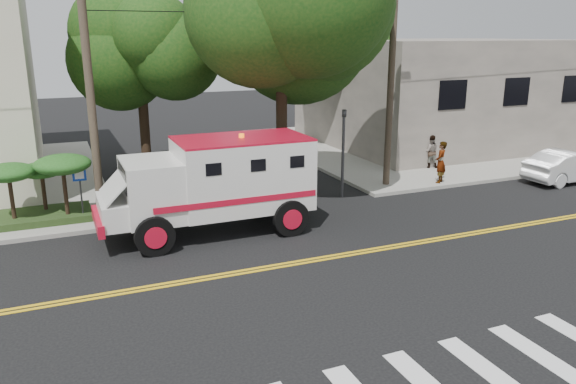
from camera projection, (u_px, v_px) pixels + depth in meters
name	position (u px, v px, depth m)	size (l,w,h in m)	color
ground	(318.00, 259.00, 16.69)	(100.00, 100.00, 0.00)	black
sidewalk_ne	(422.00, 144.00, 33.70)	(17.00, 17.00, 0.15)	gray
building_right	(441.00, 91.00, 33.87)	(14.00, 12.00, 6.00)	#665F57
utility_pole_left	(90.00, 95.00, 18.68)	(0.28, 0.28, 9.00)	#382D23
utility_pole_right	(391.00, 83.00, 23.33)	(0.28, 0.28, 9.00)	#382D23
tree_main	(295.00, 14.00, 20.96)	(6.08, 5.70, 9.85)	black
tree_left	(147.00, 51.00, 24.57)	(4.48, 4.20, 7.70)	black
tree_right	(338.00, 41.00, 32.33)	(4.80, 4.50, 8.20)	black
traffic_signal	(343.00, 144.00, 22.47)	(0.15, 0.18, 3.60)	#3F3F42
accessibility_sign	(80.00, 186.00, 19.46)	(0.45, 0.10, 2.02)	#3F3F42
palm_planter	(41.00, 179.00, 19.32)	(3.52, 2.63, 2.36)	#1E3314
armored_truck	(216.00, 180.00, 18.51)	(6.99, 2.85, 3.18)	silver
parked_sedan	(569.00, 166.00, 25.28)	(1.54, 4.41, 1.45)	silver
pedestrian_a	(441.00, 162.00, 24.51)	(0.67, 0.44, 1.83)	gray
pedestrian_b	(430.00, 151.00, 27.30)	(0.78, 0.61, 1.61)	gray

